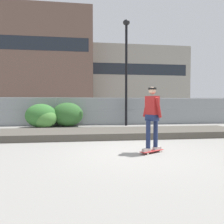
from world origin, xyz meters
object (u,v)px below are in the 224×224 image
Objects in this scene: skater at (152,114)px; skateboard at (152,151)px; street_lamp at (126,60)px; parked_car_mid at (112,111)px; parked_car_near at (45,111)px; shrub_right at (68,114)px; shrub_center at (44,118)px; parked_car_far at (187,110)px; shrub_left at (41,116)px.

skateboard is at bearing 14.04° from skater.
parked_car_mid is (-0.43, 3.77, -3.43)m from street_lamp.
street_lamp is 5.12m from parked_car_mid.
parked_car_near is 2.29× the size of shrub_right.
shrub_right is (-2.99, 7.71, -0.38)m from skater.
skateboard is 8.84m from street_lamp.
parked_car_near is 4.41m from shrub_center.
parked_car_far is 12.65m from shrub_left.
shrub_right is (-3.78, -0.02, -3.51)m from street_lamp.
shrub_left is at bearing 141.59° from shrub_center.
shrub_left is at bearing -175.81° from street_lamp.
street_lamp is 3.70× the size of shrub_left.
street_lamp is 1.53× the size of parked_car_near.
skater reaches higher than parked_car_mid.
skater is at bearing -165.96° from skateboard.
parked_car_near is at bearing -177.53° from parked_car_far.
skateboard is 0.18× the size of parked_car_near.
shrub_left is at bearing -166.51° from shrub_right.
shrub_left is at bearing -83.21° from parked_car_near.
parked_car_mid is 5.06m from shrub_right.
skateboard is 0.43× the size of skater.
parked_car_near is at bearing -179.99° from parked_car_mid.
skateboard is 0.18× the size of parked_car_far.
shrub_right is at bearing 111.17° from skater.
parked_car_mid reaches higher than shrub_left.
street_lamp is 5.16m from shrub_right.
parked_car_far is 3.05× the size of shrub_center.
skater reaches higher than skateboard.
skater is 0.42× the size of parked_car_far.
street_lamp reaches higher than shrub_right.
skateboard is 11.53m from parked_car_mid.
parked_car_far reaches higher than shrub_right.
parked_car_near is 2.41× the size of shrub_left.
parked_car_far is (6.85, 0.53, 0.00)m from parked_car_mid.
skateboard is at bearing -68.83° from shrub_right.
parked_car_mid is (0.37, 11.50, -0.30)m from skater.
parked_car_far is at bearing 21.76° from shrub_left.
skateboard is 1.08m from skater.
parked_car_far is at bearing 33.82° from street_lamp.
shrub_right is (2.04, -3.79, -0.08)m from parked_car_near.
skater is 0.27× the size of street_lamp.
parked_car_mid is at bearing 40.36° from shrub_left.
shrub_center is (0.73, -4.34, -0.27)m from parked_car_near.
street_lamp reaches higher than parked_car_far.
shrub_right is (1.32, 0.55, 0.19)m from shrub_center.
parked_car_far is (7.21, 12.03, 0.78)m from skateboard.
shrub_center is at bearing -38.41° from shrub_left.
street_lamp reaches higher than parked_car_near.
parked_car_far is at bearing 22.94° from shrub_center.
skater is 11.51m from parked_car_mid.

